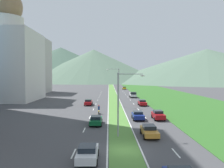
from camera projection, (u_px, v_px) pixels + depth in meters
The scene contains 42 objects.
ground_plane at pixel (124, 151), 23.20m from camera, with size 600.00×600.00×0.00m, color #424244.
grass_median at pixel (113, 96), 83.15m from camera, with size 3.20×240.00×0.06m, color #518438.
grass_verge_right at pixel (169, 96), 83.43m from camera, with size 24.00×240.00×0.06m, color #2D6023.
lane_dash_left_2 at pixel (74, 153), 22.37m from camera, with size 0.16×2.80×0.01m, color silver.
lane_dash_left_3 at pixel (84, 130), 31.98m from camera, with size 0.16×2.80×0.01m, color silver.
lane_dash_left_4 at pixel (90, 117), 41.60m from camera, with size 0.16×2.80×0.01m, color silver.
lane_dash_left_5 at pixel (93, 109), 51.21m from camera, with size 0.16×2.80×0.01m, color silver.
lane_dash_left_6 at pixel (96, 104), 60.82m from camera, with size 0.16×2.80×0.01m, color silver.
lane_dash_left_7 at pixel (98, 100), 70.43m from camera, with size 0.16×2.80×0.01m, color silver.
lane_dash_left_8 at pixel (99, 97), 80.04m from camera, with size 0.16×2.80×0.01m, color silver.
lane_dash_left_9 at pixel (100, 95), 89.65m from camera, with size 0.16×2.80×0.01m, color silver.
lane_dash_left_10 at pixel (101, 93), 99.27m from camera, with size 0.16×2.80×0.01m, color silver.
lane_dash_left_11 at pixel (102, 91), 108.88m from camera, with size 0.16×2.80×0.01m, color silver.
lane_dash_right_2 at pixel (176, 153), 22.51m from camera, with size 0.16×2.80×0.01m, color silver.
lane_dash_right_3 at pixel (156, 130), 32.13m from camera, with size 0.16×2.80×0.01m, color silver.
lane_dash_right_4 at pixel (145, 117), 41.74m from camera, with size 0.16×2.80×0.01m, color silver.
lane_dash_right_5 at pixel (138, 109), 51.35m from camera, with size 0.16×2.80×0.01m, color silver.
lane_dash_right_6 at pixel (134, 104), 60.96m from camera, with size 0.16×2.80×0.01m, color silver.
lane_dash_right_7 at pixel (130, 100), 70.57m from camera, with size 0.16×2.80×0.01m, color silver.
lane_dash_right_8 at pixel (128, 97), 80.18m from camera, with size 0.16×2.80×0.01m, color silver.
lane_dash_right_9 at pixel (126, 95), 89.79m from camera, with size 0.16×2.80×0.01m, color silver.
lane_dash_right_10 at pixel (124, 93), 99.41m from camera, with size 0.16×2.80×0.01m, color silver.
lane_dash_right_11 at pixel (123, 91), 109.02m from camera, with size 0.16×2.80×0.01m, color silver.
edge_line_median_left at pixel (108, 96), 83.13m from camera, with size 0.16×240.00×0.01m, color silver.
edge_line_median_right at pixel (118, 96), 83.18m from camera, with size 0.16×240.00×0.01m, color silver.
domed_building at pixel (5, 56), 69.43m from camera, with size 19.11×19.11×34.03m.
midrise_colored at pixel (27, 66), 99.38m from camera, with size 17.58×17.58×23.76m, color #B7B2A8.
hill_far_left at pixel (61, 64), 300.88m from camera, with size 204.04×204.04×44.72m, color #3D5647.
hill_far_center at pixel (94, 66), 264.06m from camera, with size 162.68×162.68×37.68m, color #516B56.
hill_far_right at pixel (206, 66), 252.13m from camera, with size 234.92×234.92×36.97m, color #516B56.
street_lamp_near at pixel (122, 99), 28.28m from camera, with size 3.46×0.38×8.06m.
street_lamp_mid at pixel (117, 85), 55.01m from camera, with size 3.12×0.46×9.40m.
car_0 at pixel (96, 120), 35.38m from camera, with size 1.93×4.62×1.42m.
car_1 at pixel (158, 115), 39.59m from camera, with size 1.88×4.24×1.57m.
car_2 at pixel (149, 131), 28.68m from camera, with size 1.91×4.56×1.41m.
car_4 at pixel (124, 88), 122.70m from camera, with size 1.90×4.06×1.52m.
car_5 at pixel (138, 115), 39.48m from camera, with size 1.97×4.12×1.43m.
car_6 at pixel (142, 103), 57.77m from camera, with size 1.95×4.55×1.46m.
car_7 at pixel (88, 102), 58.32m from camera, with size 1.97×4.45×1.54m.
car_8 at pixel (88, 153), 20.39m from camera, with size 1.93×4.09×1.46m.
pickup_truck_0 at pixel (133, 95), 78.45m from camera, with size 2.18×5.40×2.00m.
motorcycle_rider at pixel (99, 110), 45.25m from camera, with size 0.36×2.00×1.80m.
Camera 1 is at (-1.59, -22.90, 7.77)m, focal length 36.25 mm.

